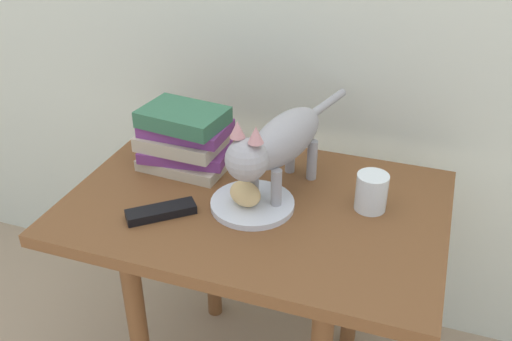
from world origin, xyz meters
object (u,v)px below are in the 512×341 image
at_px(plate, 251,204).
at_px(candle_jar, 371,194).
at_px(cat, 279,143).
at_px(book_stack, 184,139).
at_px(tv_remote, 161,212).
at_px(bread_roll, 245,194).
at_px(side_table, 256,232).

xyz_separation_m(plate, candle_jar, (0.25, 0.08, 0.03)).
xyz_separation_m(cat, book_stack, (-0.25, 0.04, -0.05)).
xyz_separation_m(cat, candle_jar, (0.21, 0.01, -0.09)).
height_order(plate, tv_remote, tv_remote).
height_order(cat, candle_jar, cat).
bearing_deg(bread_roll, book_stack, 148.53).
relative_size(side_table, candle_jar, 9.90).
bearing_deg(bread_roll, candle_jar, 19.58).
relative_size(plate, cat, 0.40).
distance_m(side_table, bread_roll, 0.13).
bearing_deg(tv_remote, bread_roll, -12.54).
xyz_separation_m(candle_jar, tv_remote, (-0.42, -0.18, -0.03)).
distance_m(bread_roll, tv_remote, 0.19).
bearing_deg(side_table, cat, 50.13).
relative_size(plate, book_stack, 0.84).
height_order(side_table, book_stack, book_stack).
bearing_deg(plate, side_table, 80.16).
height_order(plate, cat, cat).
bearing_deg(tv_remote, candle_jar, -17.37).
xyz_separation_m(plate, cat, (0.04, 0.07, 0.13)).
distance_m(cat, candle_jar, 0.23).
relative_size(side_table, plate, 4.51).
bearing_deg(bread_roll, tv_remote, -152.37).
relative_size(bread_roll, tv_remote, 0.53).
bearing_deg(book_stack, plate, -27.93).
bearing_deg(book_stack, cat, -10.00).
height_order(cat, tv_remote, cat).
relative_size(cat, tv_remote, 3.12).
xyz_separation_m(side_table, candle_jar, (0.25, 0.06, 0.12)).
height_order(cat, book_stack, cat).
bearing_deg(side_table, candle_jar, 12.76).
height_order(candle_jar, tv_remote, candle_jar).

